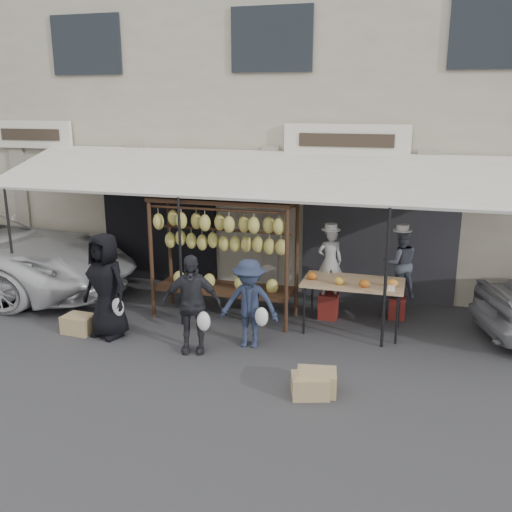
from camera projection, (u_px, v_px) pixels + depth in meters
The scene contains 15 objects.
ground_plane at pixel (213, 357), 8.89m from camera, with size 90.00×90.00×0.00m, color #2D2D30.
shophouse at pixel (303, 110), 13.95m from camera, with size 24.00×6.15×7.30m.
awning at pixel (254, 175), 10.32m from camera, with size 10.00×2.35×2.92m.
banana_rack at pixel (223, 235), 10.11m from camera, with size 2.60×0.90×2.24m.
produce_table at pixel (353, 284), 9.69m from camera, with size 1.70×0.90×1.04m.
vendor_left at pixel (330, 261), 10.24m from camera, with size 0.45×0.29×1.23m, color #9E9E9E.
vendor_right at pixel (400, 263), 10.24m from camera, with size 0.62×0.48×1.27m, color #434854.
customer_left at pixel (106, 286), 9.49m from camera, with size 0.88×0.57×1.79m, color black.
customer_mid at pixel (191, 304), 8.92m from camera, with size 0.93×0.39×1.60m, color #27272C.
customer_right at pixel (249, 304), 9.12m from camera, with size 0.95×0.54×1.47m, color #232B43.
stool_left at pixel (328, 306), 10.46m from camera, with size 0.33×0.33×0.47m, color maroon.
stool_right at pixel (397, 307), 10.46m from camera, with size 0.29×0.29×0.41m, color maroon.
crate_near_a at pixel (317, 382), 7.78m from camera, with size 0.53×0.41×0.32m, color tan.
crate_near_b at pixel (310, 386), 7.70m from camera, with size 0.50×0.38×0.30m, color tan.
crate_far at pixel (79, 324), 9.82m from camera, with size 0.52×0.39×0.31m, color tan.
Camera 1 is at (2.93, -7.65, 3.87)m, focal length 40.00 mm.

